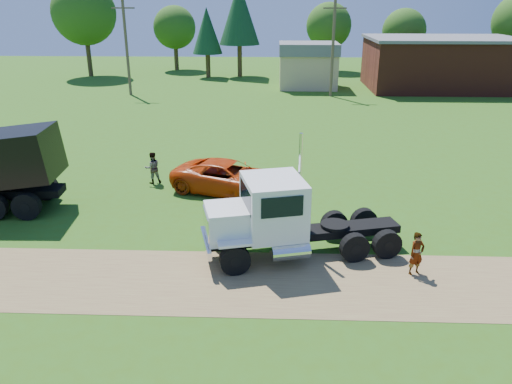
{
  "coord_description": "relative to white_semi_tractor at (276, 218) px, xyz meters",
  "views": [
    {
      "loc": [
        0.49,
        -14.79,
        9.08
      ],
      "look_at": [
        -0.24,
        4.39,
        1.6
      ],
      "focal_mm": 35.0,
      "sensor_mm": 36.0,
      "label": 1
    }
  ],
  "objects": [
    {
      "name": "ground",
      "position": [
        -0.58,
        -1.94,
        -1.55
      ],
      "size": [
        140.0,
        140.0,
        0.0
      ],
      "primitive_type": "plane",
      "color": "#325913",
      "rests_on": "ground"
    },
    {
      "name": "white_semi_tractor",
      "position": [
        0.0,
        0.0,
        0.0
      ],
      "size": [
        7.69,
        4.12,
        4.54
      ],
      "rotation": [
        0.0,
        0.0,
        0.25
      ],
      "color": "black",
      "rests_on": "ground"
    },
    {
      "name": "brick_building",
      "position": [
        17.42,
        38.06,
        1.11
      ],
      "size": [
        15.4,
        10.4,
        5.3
      ],
      "color": "maroon",
      "rests_on": "ground"
    },
    {
      "name": "spectator_a",
      "position": [
        4.9,
        -1.18,
        -0.76
      ],
      "size": [
        0.68,
        0.58,
        1.59
      ],
      "primitive_type": "imported",
      "rotation": [
        0.0,
        0.0,
        0.41
      ],
      "color": "#999999",
      "rests_on": "ground"
    },
    {
      "name": "tree_row",
      "position": [
        -0.97,
        47.63,
        4.92
      ],
      "size": [
        58.84,
        12.81,
        11.22
      ],
      "color": "#3C2C18",
      "rests_on": "ground"
    },
    {
      "name": "utility_poles",
      "position": [
        5.42,
        33.06,
        3.16
      ],
      "size": [
        42.2,
        0.28,
        9.0
      ],
      "color": "brown",
      "rests_on": "ground"
    },
    {
      "name": "orange_pickup",
      "position": [
        -2.31,
        6.46,
        -0.76
      ],
      "size": [
        6.26,
        4.42,
        1.58
      ],
      "primitive_type": "imported",
      "rotation": [
        0.0,
        0.0,
        1.22
      ],
      "color": "#BE3708",
      "rests_on": "ground"
    },
    {
      "name": "tan_shed",
      "position": [
        3.42,
        38.06,
        0.87
      ],
      "size": [
        6.2,
        5.4,
        4.7
      ],
      "color": "tan",
      "rests_on": "ground"
    },
    {
      "name": "spectator_b",
      "position": [
        -6.41,
        7.66,
        -0.71
      ],
      "size": [
        1.01,
        0.92,
        1.68
      ],
      "primitive_type": "imported",
      "rotation": [
        0.0,
        0.0,
        3.59
      ],
      "color": "#999999",
      "rests_on": "ground"
    },
    {
      "name": "dirt_track",
      "position": [
        -0.58,
        -1.94,
        -1.54
      ],
      "size": [
        120.0,
        4.2,
        0.01
      ],
      "primitive_type": "cube",
      "color": "brown",
      "rests_on": "ground"
    }
  ]
}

